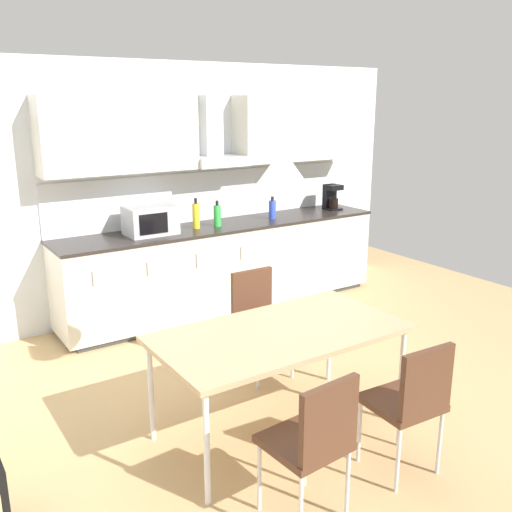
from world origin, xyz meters
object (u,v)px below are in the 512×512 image
object	(u,v)px
bottle_green	(217,215)
pendant_lamp	(282,166)
chair_near_left	(315,435)
chair_far_right	(258,312)
microwave	(150,220)
bottle_yellow	(196,215)
bottle_blue	(272,209)
chair_near_right	(412,396)
coffee_maker	(331,197)
dining_table	(280,337)

from	to	relation	value
bottle_green	pendant_lamp	bearing A→B (deg)	-109.96
chair_near_left	chair_far_right	size ratio (longest dim) A/B	1.00
microwave	chair_near_left	size ratio (longest dim) A/B	0.55
bottle_yellow	pendant_lamp	xyz separation A→B (m)	(-0.59, -2.30, 0.75)
bottle_blue	chair_near_left	distance (m)	3.65
bottle_yellow	chair_near_right	xyz separation A→B (m)	(-0.22, -3.12, -0.54)
microwave	bottle_yellow	distance (m)	0.50
microwave	coffee_maker	bearing A→B (deg)	0.64
bottle_yellow	microwave	bearing A→B (deg)	178.88
coffee_maker	pendant_lamp	xyz separation A→B (m)	(-2.45, -2.33, 0.74)
dining_table	microwave	bearing A→B (deg)	87.66
chair_near_left	pendant_lamp	distance (m)	1.58
bottle_green	dining_table	bearing A→B (deg)	-109.96
bottle_yellow	chair_near_left	bearing A→B (deg)	-107.11
chair_far_right	chair_near_right	world-z (taller)	same
bottle_green	chair_near_right	distance (m)	3.16
dining_table	chair_far_right	size ratio (longest dim) A/B	1.91
bottle_blue	chair_near_right	world-z (taller)	bottle_blue
bottle_yellow	bottle_green	bearing A→B (deg)	-9.19
dining_table	chair_far_right	bearing A→B (deg)	65.49
dining_table	chair_near_right	distance (m)	0.92
microwave	chair_far_right	size ratio (longest dim) A/B	0.55
coffee_maker	dining_table	distance (m)	3.40
coffee_maker	pendant_lamp	bearing A→B (deg)	-136.33
coffee_maker	chair_far_right	world-z (taller)	coffee_maker
bottle_yellow	dining_table	world-z (taller)	bottle_yellow
dining_table	bottle_green	bearing A→B (deg)	70.04
microwave	pendant_lamp	bearing A→B (deg)	-92.34
coffee_maker	bottle_blue	xyz separation A→B (m)	(-0.92, -0.08, -0.04)
microwave	pendant_lamp	xyz separation A→B (m)	(-0.09, -2.31, 0.75)
dining_table	chair_near_left	size ratio (longest dim) A/B	1.91
bottle_blue	coffee_maker	bearing A→B (deg)	4.75
microwave	chair_near_left	world-z (taller)	microwave
coffee_maker	chair_near_left	distance (m)	4.26
bottle_blue	chair_near_left	size ratio (longest dim) A/B	0.29
chair_near_right	bottle_blue	bearing A→B (deg)	69.50
bottle_yellow	dining_table	bearing A→B (deg)	-104.45
microwave	chair_near_left	distance (m)	3.21
chair_far_right	pendant_lamp	distance (m)	1.58
dining_table	bottle_yellow	bearing A→B (deg)	75.55
pendant_lamp	microwave	bearing A→B (deg)	87.66
bottle_yellow	bottle_blue	world-z (taller)	bottle_yellow
bottle_green	coffee_maker	bearing A→B (deg)	2.58
pendant_lamp	dining_table	bearing A→B (deg)	180.00
bottle_green	bottle_blue	bearing A→B (deg)	-0.31
bottle_yellow	bottle_blue	size ratio (longest dim) A/B	1.26
chair_near_left	bottle_yellow	bearing A→B (deg)	72.89
chair_near_right	pendant_lamp	size ratio (longest dim) A/B	2.72
chair_near_left	pendant_lamp	world-z (taller)	pendant_lamp
bottle_yellow	bottle_blue	distance (m)	0.93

